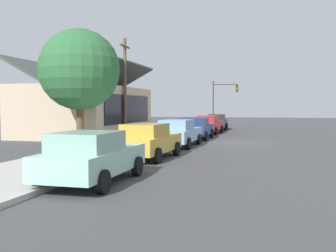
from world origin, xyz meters
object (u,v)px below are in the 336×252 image
car_mustard (148,141)px  car_cherry (208,124)px  car_seafoam (92,157)px  car_navy (196,128)px  shade_tree (79,70)px  traffic_light_main (223,96)px  utility_pole_wooden (125,86)px  car_skyblue (178,133)px  car_charcoal (217,122)px  fire_hydrant_red (128,145)px

car_mustard → car_cherry: (16.50, -0.22, 0.00)m
car_seafoam → car_navy: same height
car_seafoam → shade_tree: 12.18m
car_cherry → traffic_light_main: size_ratio=0.93×
car_seafoam → traffic_light_main: traffic_light_main is taller
car_navy → car_cherry: (5.65, -0.03, -0.00)m
car_mustard → car_cherry: 16.50m
car_seafoam → utility_pole_wooden: bearing=18.0°
traffic_light_main → car_navy: bearing=179.5°
car_seafoam → traffic_light_main: size_ratio=0.86×
car_mustard → shade_tree: shade_tree is taller
utility_pole_wooden → car_skyblue: bearing=-135.4°
shade_tree → car_skyblue: bearing=-80.1°
car_navy → car_charcoal: same height
car_cherry → shade_tree: shade_tree is taller
car_cherry → shade_tree: 13.93m
traffic_light_main → fire_hydrant_red: 25.42m
car_charcoal → utility_pole_wooden: size_ratio=0.66×
car_skyblue → car_cherry: same height
car_skyblue → utility_pole_wooden: bearing=45.8°
fire_hydrant_red → car_mustard: bearing=-127.1°
car_charcoal → traffic_light_main: 4.63m
car_skyblue → utility_pole_wooden: 8.36m
car_skyblue → car_navy: size_ratio=0.97×
car_seafoam → utility_pole_wooden: (16.64, 5.34, 3.11)m
car_mustard → shade_tree: size_ratio=0.65×
traffic_light_main → utility_pole_wooden: size_ratio=0.69×
car_skyblue → traffic_light_main: bearing=0.6°
car_mustard → car_skyblue: bearing=2.1°
car_cherry → fire_hydrant_red: 15.58m
car_mustard → utility_pole_wooden: bearing=29.3°
car_navy → car_mustard: bearing=178.4°
shade_tree → utility_pole_wooden: bearing=-3.1°
car_seafoam → car_skyblue: (11.12, -0.11, 0.00)m
fire_hydrant_red → car_charcoal: bearing=-4.1°
car_skyblue → car_navy: bearing=0.5°
car_charcoal → shade_tree: (-17.98, 5.89, 3.71)m
car_cherry → shade_tree: bearing=156.8°
car_skyblue → fire_hydrant_red: size_ratio=6.68×
traffic_light_main → utility_pole_wooden: 16.25m
fire_hydrant_red → car_seafoam: bearing=-168.7°
car_navy → traffic_light_main: 15.58m
shade_tree → car_mustard: bearing=-128.0°
car_charcoal → car_navy: bearing=177.0°
car_charcoal → utility_pole_wooden: 13.09m
car_mustard → car_charcoal: (22.41, -0.22, 0.00)m
fire_hydrant_red → car_skyblue: bearing=-18.0°
car_navy → car_skyblue: bearing=178.7°
car_seafoam → car_skyblue: 11.12m
car_mustard → fire_hydrant_red: (1.00, 1.32, -0.32)m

